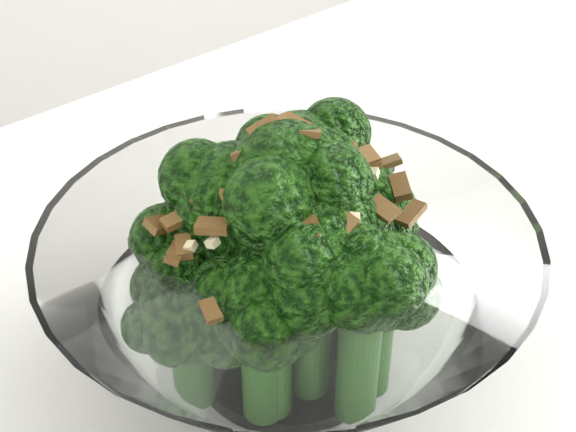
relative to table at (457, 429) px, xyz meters
name	(u,v)px	position (x,y,z in m)	size (l,w,h in m)	color
table	(457,429)	(0.00, 0.00, 0.00)	(1.38, 1.12, 0.75)	white
broccoli_dish	(288,285)	(-0.10, 0.03, 0.13)	(0.25, 0.25, 0.15)	white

